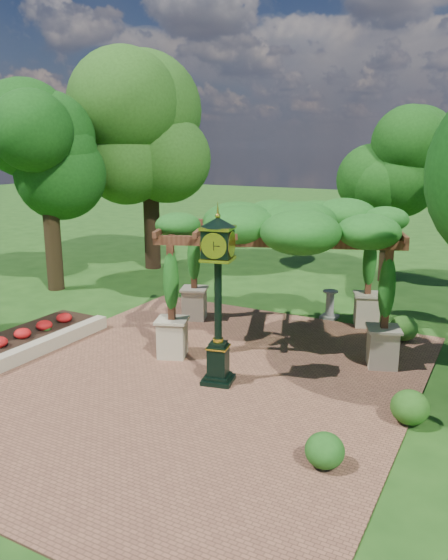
% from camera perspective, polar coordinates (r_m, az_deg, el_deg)
% --- Properties ---
extents(ground, '(120.00, 120.00, 0.00)m').
position_cam_1_polar(ground, '(12.75, -5.46, -12.06)').
color(ground, '#1E4714').
rests_on(ground, ground).
extents(brick_plaza, '(10.00, 12.00, 0.04)m').
position_cam_1_polar(brick_plaza, '(13.50, -3.07, -10.38)').
color(brick_plaza, brown).
rests_on(brick_plaza, ground).
extents(border_wall, '(0.35, 5.00, 0.40)m').
position_cam_1_polar(border_wall, '(15.83, -18.53, -6.67)').
color(border_wall, '#C6B793').
rests_on(border_wall, ground).
extents(flower_bed, '(1.50, 5.00, 0.36)m').
position_cam_1_polar(flower_bed, '(16.48, -20.69, -6.12)').
color(flower_bed, red).
rests_on(flower_bed, ground).
extents(pedestal_clock, '(0.96, 0.96, 4.06)m').
position_cam_1_polar(pedestal_clock, '(12.54, -0.64, -0.59)').
color(pedestal_clock, black).
rests_on(pedestal_clock, brick_plaza).
extents(pergola, '(7.36, 5.97, 4.01)m').
position_cam_1_polar(pergola, '(15.35, 5.80, 5.27)').
color(pergola, '#C6B893').
rests_on(pergola, brick_plaza).
extents(sundial, '(0.55, 0.55, 0.94)m').
position_cam_1_polar(sundial, '(18.33, 11.00, -2.70)').
color(sundial, '#999991').
rests_on(sundial, ground).
extents(shrub_front, '(0.90, 0.90, 0.63)m').
position_cam_1_polar(shrub_front, '(10.19, 10.48, -17.11)').
color(shrub_front, '#1E5418').
rests_on(shrub_front, brick_plaza).
extents(shrub_mid, '(0.95, 0.95, 0.71)m').
position_cam_1_polar(shrub_mid, '(11.99, 18.86, -12.47)').
color(shrub_mid, '#255217').
rests_on(shrub_mid, brick_plaza).
extents(shrub_back, '(1.03, 1.03, 0.73)m').
position_cam_1_polar(shrub_back, '(16.70, 18.23, -4.82)').
color(shrub_back, '#32691E').
rests_on(shrub_back, brick_plaza).
extents(tree_west_near, '(3.59, 3.59, 7.72)m').
position_cam_1_polar(tree_west_near, '(22.03, -18.09, 12.50)').
color(tree_west_near, '#352515').
rests_on(tree_west_near, ground).
extents(tree_west_far, '(4.79, 4.79, 8.83)m').
position_cam_1_polar(tree_west_far, '(25.12, -7.85, 14.91)').
color(tree_west_far, black).
rests_on(tree_west_far, ground).
extents(tree_north, '(3.05, 3.05, 7.07)m').
position_cam_1_polar(tree_north, '(23.37, 17.25, 11.47)').
color(tree_north, black).
rests_on(tree_north, ground).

